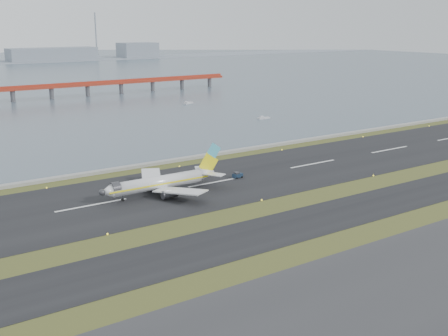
# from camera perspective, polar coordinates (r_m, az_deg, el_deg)

# --- Properties ---
(ground) EXTENTS (1000.00, 1000.00, 0.00)m
(ground) POSITION_cam_1_polar(r_m,az_deg,el_deg) (148.63, 5.64, -4.08)
(ground) COLOR #2E4117
(ground) RESTS_ON ground
(taxiway_strip) EXTENTS (1000.00, 18.00, 0.10)m
(taxiway_strip) POSITION_cam_1_polar(r_m,az_deg,el_deg) (140.18, 8.79, -5.33)
(taxiway_strip) COLOR black
(taxiway_strip) RESTS_ON ground
(runway_strip) EXTENTS (1000.00, 45.00, 0.10)m
(runway_strip) POSITION_cam_1_polar(r_m,az_deg,el_deg) (171.56, -0.79, -1.43)
(runway_strip) COLOR black
(runway_strip) RESTS_ON ground
(seawall) EXTENTS (1000.00, 2.50, 1.00)m
(seawall) POSITION_cam_1_polar(r_m,az_deg,el_deg) (196.31, -5.64, 0.69)
(seawall) COLOR gray
(seawall) RESTS_ON ground
(red_pier) EXTENTS (260.00, 5.00, 10.20)m
(red_pier) POSITION_cam_1_polar(r_m,az_deg,el_deg) (376.46, -17.15, 7.83)
(red_pier) COLOR #9E2D1B
(red_pier) RESTS_ON ground
(airliner) EXTENTS (38.52, 32.89, 12.80)m
(airliner) POSITION_cam_1_polar(r_m,az_deg,el_deg) (160.17, -6.24, -1.42)
(airliner) COLOR silver
(airliner) RESTS_ON ground
(pushback_tug) EXTENTS (3.25, 2.06, 2.01)m
(pushback_tug) POSITION_cam_1_polar(r_m,az_deg,el_deg) (175.78, 1.38, -0.73)
(pushback_tug) COLOR #142539
(pushback_tug) RESTS_ON ground
(workboat_near) EXTENTS (6.63, 2.57, 1.57)m
(workboat_near) POSITION_cam_1_polar(r_m,az_deg,el_deg) (285.59, 4.03, 5.10)
(workboat_near) COLOR silver
(workboat_near) RESTS_ON ground
(workboat_far) EXTENTS (7.31, 4.67, 1.70)m
(workboat_far) POSITION_cam_1_polar(r_m,az_deg,el_deg) (338.64, -3.68, 6.60)
(workboat_far) COLOR silver
(workboat_far) RESTS_ON ground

